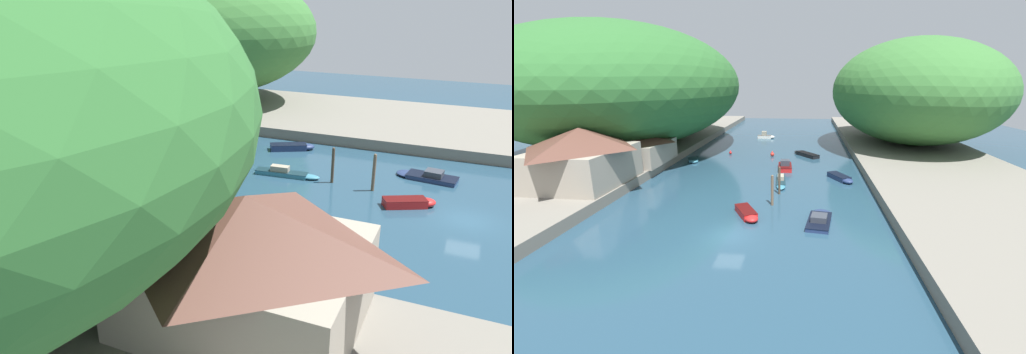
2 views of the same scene
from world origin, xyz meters
TOP-DOWN VIEW (x-y plane):
  - water_surface at (0.00, 30.00)m, footprint 130.00×130.00m
  - left_bank at (-25.66, 30.00)m, footprint 22.00×120.00m
  - right_bank at (25.66, 30.00)m, footprint 22.00×120.00m
  - hillside_left at (-26.76, 35.36)m, footprint 40.68×56.96m
  - hillside_right at (26.76, 43.11)m, footprint 30.71×43.00m
  - waterfront_building at (-19.38, 9.61)m, footprint 9.74×11.78m
  - boathouse_shed at (-17.60, 20.88)m, footprint 7.34×10.48m
  - boat_mid_channel at (3.39, 24.03)m, footprint 2.32×5.43m
  - boat_open_rowboat at (11.40, 18.36)m, footprint 3.56×4.98m
  - boat_yellow_tender at (3.37, 16.04)m, footprint 1.64×6.28m
  - boat_small_dinghy at (0.96, 4.34)m, footprint 3.17×4.45m
  - boat_cabin_cruiser at (6.36, 33.67)m, footprint 4.96×5.84m
  - boat_far_right_bank at (-12.12, 26.99)m, footprint 2.69×3.69m
  - boat_navy_launch at (8.03, 3.94)m, footprint 2.76×5.76m
  - boat_moored_right at (-2.79, 51.81)m, footprint 3.91×1.50m
  - mooring_post_nearest at (3.06, 7.93)m, footprint 0.29×0.29m
  - mooring_post_second at (3.51, 11.73)m, footprint 0.27×0.27m
  - channel_buoy_near at (0.58, 32.58)m, footprint 0.69×0.69m
  - channel_buoy_far at (-7.23, 33.52)m, footprint 0.50×0.50m
  - person_on_quay at (-17.16, 8.64)m, footprint 0.28×0.41m
  - person_by_boathouse at (-17.06, 16.31)m, footprint 0.33×0.43m

SIDE VIEW (x-z plane):
  - water_surface at x=0.00m, z-range 0.00..0.00m
  - boat_far_right_bank at x=-12.12m, z-range 0.00..0.48m
  - boat_navy_launch at x=8.03m, z-range -0.19..0.76m
  - boat_yellow_tender at x=3.37m, z-range -0.18..0.76m
  - channel_buoy_far at x=-7.23m, z-range -0.08..0.67m
  - boat_cabin_cruiser at x=6.36m, z-range 0.00..0.63m
  - boat_open_rowboat at x=11.40m, z-range 0.00..0.68m
  - boat_small_dinghy at x=0.96m, z-range 0.00..0.69m
  - channel_buoy_near at x=0.58m, z-range -0.12..0.92m
  - boat_mid_channel at x=3.39m, z-range -0.29..1.23m
  - boat_moored_right at x=-2.79m, z-range -0.32..1.32m
  - left_bank at x=-25.66m, z-range 0.00..1.21m
  - right_bank at x=25.66m, z-range 0.00..1.21m
  - mooring_post_second at x=3.51m, z-range 0.01..3.37m
  - mooring_post_nearest at x=3.06m, z-range 0.01..3.42m
  - person_on_quay at x=-17.16m, z-range 1.34..3.03m
  - person_by_boathouse at x=-17.06m, z-range 1.34..3.03m
  - boathouse_shed at x=-17.60m, z-range 1.27..5.49m
  - waterfront_building at x=-19.38m, z-range 1.33..7.97m
  - hillside_right at x=26.76m, z-range 1.21..20.72m
  - hillside_left at x=-26.76m, z-range 1.21..22.85m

